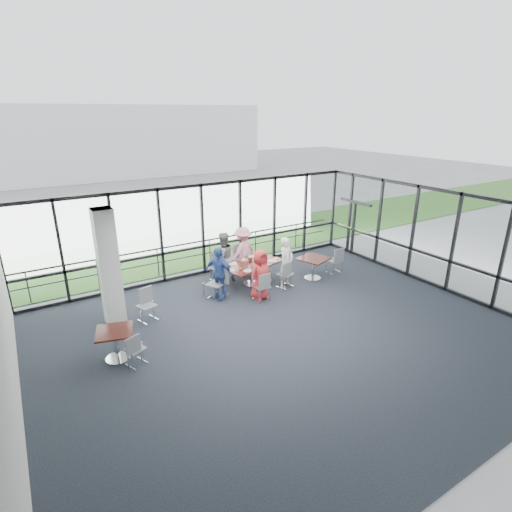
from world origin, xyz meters
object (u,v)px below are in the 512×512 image
diner_end (219,273)px  chair_main_nr (285,274)px  diner_near_right (286,262)px  side_table_left (115,335)px  chair_main_fl (218,268)px  chair_main_end (216,284)px  diner_far_right (243,251)px  chair_main_nl (261,286)px  diner_far_left (223,257)px  chair_main_fr (240,259)px  chair_spare_lb (147,306)px  structural_column (109,268)px  chair_spare_r (334,260)px  chair_spare_la (135,349)px  diner_near_left (260,275)px  main_table (251,267)px  side_table_right (313,261)px

diner_end → chair_main_nr: (2.21, -0.41, -0.38)m
diner_near_right → side_table_left: bearing=172.9°
diner_end → chair_main_fl: size_ratio=1.75×
chair_main_end → diner_far_right: bearing=97.0°
chair_main_nl → diner_far_left: bearing=96.5°
chair_main_fr → chair_spare_lb: 4.29m
diner_end → chair_main_nr: bearing=51.1°
diner_near_right → chair_main_nr: size_ratio=1.86×
diner_far_right → diner_near_right: bearing=96.1°
structural_column → side_table_left: size_ratio=3.22×
chair_main_fr → chair_main_end: chair_main_fr is taller
chair_main_fr → chair_spare_r: size_ratio=1.04×
diner_far_left → chair_spare_r: diner_far_left is taller
diner_far_right → chair_spare_r: 3.28m
chair_spare_r → diner_far_left: bearing=159.4°
chair_main_nl → chair_spare_la: bearing=-166.3°
diner_near_right → chair_main_fr: (-0.70, 1.86, -0.35)m
chair_main_nr → chair_main_end: chair_main_end is taller
diner_near_right → chair_spare_la: bearing=178.0°
diner_far_right → chair_spare_lb: 4.20m
chair_spare_la → chair_spare_r: chair_spare_r is taller
chair_main_nr → chair_spare_r: (2.21, 0.08, 0.02)m
structural_column → chair_main_fr: size_ratio=3.28×
chair_main_nr → chair_main_fr: 2.02m
side_table_left → chair_main_end: chair_main_end is taller
chair_main_fr → chair_spare_lb: bearing=10.1°
diner_near_right → diner_far_right: size_ratio=0.97×
chair_main_nl → chair_spare_r: (3.39, 0.48, 0.02)m
diner_near_left → chair_spare_la: diner_near_left is taller
chair_main_nr → chair_main_fr: (-0.63, 1.92, 0.04)m
diner_near_left → chair_spare_la: bearing=-171.0°
chair_spare_la → diner_far_right: bearing=13.8°
main_table → diner_far_right: bearing=62.5°
chair_spare_la → diner_far_left: bearing=17.9°
side_table_left → chair_spare_la: (0.31, -0.45, -0.22)m
chair_spare_la → chair_spare_lb: chair_spare_lb is taller
chair_main_fr → main_table: bearing=66.0°
side_table_right → chair_main_fr: 2.63m
side_table_right → chair_main_end: 3.58m
structural_column → diner_far_right: size_ratio=1.85×
chair_main_fr → chair_spare_la: chair_main_fr is taller
side_table_left → chair_main_nl: (4.53, 0.86, -0.18)m
diner_far_right → chair_spare_la: bearing=17.5°
diner_near_left → chair_main_fl: diner_near_left is taller
diner_near_right → chair_spare_la: (-5.47, -1.76, -0.43)m
diner_far_left → chair_spare_r: 3.99m
diner_far_left → chair_main_fl: bearing=-54.2°
chair_main_end → chair_main_nl: bearing=24.9°
main_table → chair_main_nl: 1.23m
structural_column → side_table_left: 2.08m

